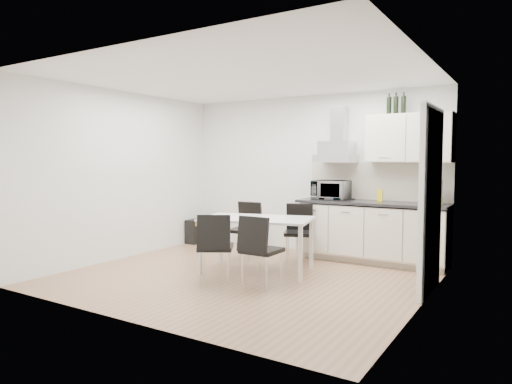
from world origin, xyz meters
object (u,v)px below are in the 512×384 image
Objects in this scene: kitchenette at (374,207)px; floor_speaker at (259,239)px; chair_far_left at (244,231)px; chair_near_right at (262,251)px; chair_far_right at (299,234)px; dining_table at (257,223)px; guitar_amp at (198,231)px; chair_near_left at (216,248)px.

kitchenette is 9.49× the size of floor_speaker.
chair_far_left is 1.12m from floor_speaker.
chair_far_left is 1.59m from chair_near_right.
floor_speaker is (-1.19, 0.82, -0.31)m from chair_far_right.
dining_table is 0.85m from chair_far_right.
guitar_amp is at bearing -36.94° from chair_far_right.
chair_far_right is (-0.93, -0.66, -0.39)m from kitchenette.
chair_far_left is at bearing -10.45° from chair_far_right.
kitchenette reaches higher than chair_near_left.
kitchenette is at bearing 70.80° from chair_near_right.
chair_far_left is (-1.77, -0.85, -0.39)m from kitchenette.
kitchenette is 2.86× the size of chair_far_right.
guitar_amp is 1.21m from floor_speaker.
kitchenette is 2.00m from chair_far_left.
kitchenette is 3.36m from guitar_amp.
kitchenette is 1.20m from chair_far_right.
guitar_amp is at bearing -176.20° from floor_speaker.
guitar_amp is (-1.98, 2.10, -0.22)m from chair_near_left.
chair_near_left is 2.90m from guitar_amp.
floor_speaker is (1.18, 0.25, -0.09)m from guitar_amp.
chair_near_right is 3.31× the size of floor_speaker.
guitar_amp is (-2.38, 0.57, -0.22)m from chair_far_right.
floor_speaker is (-1.39, 2.22, -0.31)m from chair_near_right.
guitar_amp reaches higher than floor_speaker.
chair_near_right is at bearing 126.86° from chair_far_left.
floor_speaker is (-0.94, 1.60, -0.54)m from dining_table.
chair_near_right reaches higher than dining_table.
chair_far_left is at bearing -154.36° from kitchenette.
floor_speaker is (-0.80, 2.35, -0.31)m from chair_near_left.
chair_far_left is 3.31× the size of floor_speaker.
chair_near_right is (1.04, -1.20, 0.00)m from chair_far_left.
kitchenette is 2.21m from chair_near_right.
chair_far_left is (-0.59, 0.58, -0.23)m from dining_table.
chair_far_right is at bearing 44.91° from chair_near_left.
guitar_amp is at bearing 142.99° from chair_near_right.
chair_far_right is 1.65× the size of guitar_amp.
chair_far_left reaches higher than guitar_amp.
chair_near_left is (0.45, -1.34, 0.00)m from chair_far_left.
floor_speaker is at bearing 175.54° from kitchenette.
chair_far_left is at bearing 78.02° from chair_near_left.
chair_near_right reaches higher than floor_speaker.
dining_table is 1.86× the size of chair_near_left.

